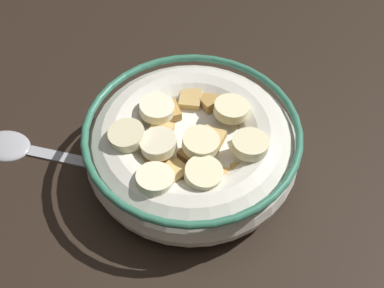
{
  "coord_description": "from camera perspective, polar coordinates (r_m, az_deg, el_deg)",
  "views": [
    {
      "loc": [
        24.23,
        -9.26,
        36.03
      ],
      "look_at": [
        0.0,
        0.0,
        3.0
      ],
      "focal_mm": 49.61,
      "sensor_mm": 36.0,
      "label": 1
    }
  ],
  "objects": [
    {
      "name": "ground_plane",
      "position": [
        0.45,
        0.0,
        -3.13
      ],
      "size": [
        98.47,
        98.47,
        2.0
      ],
      "primitive_type": "cube",
      "color": "black"
    },
    {
      "name": "cereal_bowl",
      "position": [
        0.42,
        -0.01,
        -0.23
      ],
      "size": [
        17.07,
        17.07,
        5.89
      ],
      "color": "silver",
      "rests_on": "ground_plane"
    },
    {
      "name": "spoon",
      "position": [
        0.47,
        -17.19,
        -0.47
      ],
      "size": [
        11.18,
        14.59,
        0.8
      ],
      "color": "#A5A5AD",
      "rests_on": "ground_plane"
    }
  ]
}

